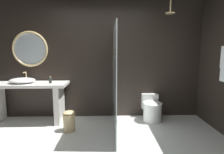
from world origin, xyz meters
TOP-DOWN VIEW (x-y plane):
  - back_wall_panel at (0.00, 1.90)m, footprint 4.80×0.10m
  - vanity_counter at (-1.47, 1.54)m, footprint 1.66×0.59m
  - vessel_sink at (-1.55, 1.54)m, footprint 0.52×0.43m
  - soap_dispenser at (-0.97, 1.50)m, footprint 0.06×0.06m
  - round_wall_mirror at (-1.47, 1.81)m, footprint 0.77×0.05m
  - shower_glass_panel at (0.34, 1.08)m, footprint 0.02×1.54m
  - rain_shower_head at (1.44, 1.44)m, footprint 0.18×0.18m
  - toilet at (1.18, 1.61)m, footprint 0.41×0.62m
  - waste_bin at (-0.52, 1.07)m, footprint 0.22×0.22m

SIDE VIEW (x-z plane):
  - waste_bin at x=-0.52m, z-range 0.00..0.39m
  - toilet at x=1.18m, z-range -0.02..0.52m
  - vanity_counter at x=-1.47m, z-range 0.14..0.98m
  - vessel_sink at x=-1.55m, z-range 0.79..1.01m
  - soap_dispenser at x=-0.97m, z-range 0.84..0.98m
  - shower_glass_panel at x=0.34m, z-range 0.00..1.95m
  - back_wall_panel at x=0.00m, z-range 0.00..2.60m
  - round_wall_mirror at x=-1.47m, z-range 1.15..1.93m
  - rain_shower_head at x=1.44m, z-range 2.12..2.40m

